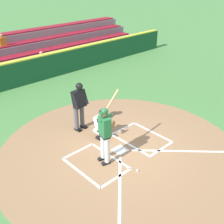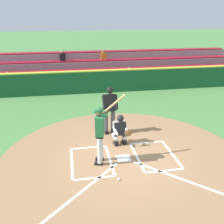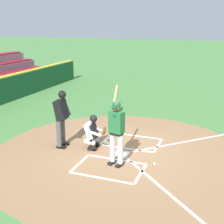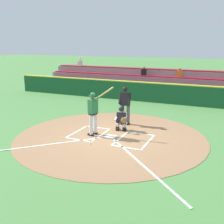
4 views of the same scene
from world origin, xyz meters
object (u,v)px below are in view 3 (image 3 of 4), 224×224
Objects in this scene: catcher at (93,131)px; baseball at (154,164)px; plate_umpire at (61,115)px; batter at (116,128)px.

catcher is 15.27× the size of baseball.
plate_umpire is 25.20× the size of baseball.
baseball is (0.47, 2.10, -0.55)m from catcher.
catcher is 1.12m from plate_umpire.
batter reaches higher than plate_umpire.
batter is 1.14× the size of plate_umpire.
plate_umpire is at bearing -106.93° from batter.
catcher is (-0.85, -1.08, -0.51)m from batter.
batter is at bearing -69.93° from baseball.
catcher is 0.61× the size of plate_umpire.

